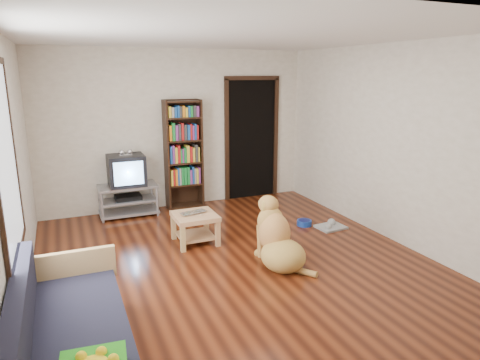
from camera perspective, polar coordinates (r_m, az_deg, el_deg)
name	(u,v)px	position (r m, az deg, el deg)	size (l,w,h in m)	color
ground	(234,261)	(5.27, -0.78, -10.75)	(5.00, 5.00, 0.00)	#5F2610
ceiling	(233,36)	(4.80, -0.89, 18.71)	(5.00, 5.00, 0.00)	white
wall_back	(177,130)	(7.22, -8.37, 6.67)	(4.50, 4.50, 0.00)	silver
wall_front	(387,226)	(2.79, 18.97, -5.81)	(4.50, 4.50, 0.00)	silver
wall_left	(12,173)	(4.55, -28.12, 0.81)	(5.00, 5.00, 0.00)	silver
wall_right	(390,143)	(6.07, 19.32, 4.64)	(5.00, 5.00, 0.00)	silver
laptop	(195,214)	(5.67, -5.97, -4.50)	(0.35, 0.23, 0.03)	silver
dog_bowl	(304,223)	(6.49, 8.56, -5.66)	(0.22, 0.22, 0.08)	navy
grey_rag	(331,227)	(6.46, 12.00, -6.15)	(0.40, 0.32, 0.03)	#A3A3A3
window	(6,162)	(4.02, -28.77, 2.11)	(0.03, 1.46, 1.70)	white
doorway	(252,136)	(7.67, 1.55, 5.88)	(1.03, 0.05, 2.19)	black
tv_stand	(128,199)	(7.02, -14.67, -2.47)	(0.90, 0.45, 0.50)	#99999E
crt_tv	(126,170)	(6.92, -14.94, 1.34)	(0.55, 0.52, 0.58)	black
bookshelf	(183,149)	(7.13, -7.58, 4.16)	(0.60, 0.30, 1.80)	black
sofa	(71,344)	(3.62, -21.65, -19.63)	(0.80, 1.80, 0.80)	tan
coffee_table	(195,223)	(5.74, -6.03, -5.68)	(0.55, 0.55, 0.40)	tan
dog	(277,240)	(5.11, 4.98, -7.97)	(0.54, 0.98, 0.82)	tan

